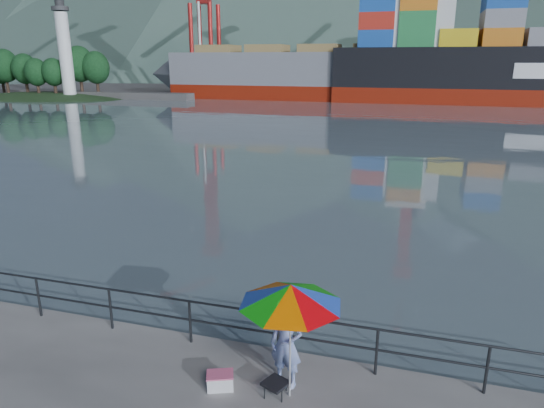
{
  "coord_description": "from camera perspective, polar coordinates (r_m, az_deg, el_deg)",
  "views": [
    {
      "loc": [
        5.38,
        -6.78,
        6.0
      ],
      "look_at": [
        1.59,
        6.0,
        2.0
      ],
      "focal_mm": 32.0,
      "sensor_mm": 36.0,
      "label": 1
    }
  ],
  "objects": [
    {
      "name": "harbor_water",
      "position": [
        137.02,
        14.69,
        13.66
      ],
      "size": [
        500.0,
        280.0,
        0.0
      ],
      "primitive_type": "cube",
      "color": "slate",
      "rests_on": "ground"
    },
    {
      "name": "folding_stool",
      "position": [
        9.61,
        0.42,
        -20.83
      ],
      "size": [
        0.55,
        0.55,
        0.28
      ],
      "color": "black",
      "rests_on": "ground"
    },
    {
      "name": "cooler_bag",
      "position": [
        9.82,
        -6.11,
        -20.04
      ],
      "size": [
        0.57,
        0.48,
        0.28
      ],
      "primitive_type": "cube",
      "rotation": [
        0.0,
        0.0,
        0.38
      ],
      "color": "silver",
      "rests_on": "ground"
    },
    {
      "name": "beach_umbrella",
      "position": [
        8.55,
        2.22,
        -10.61
      ],
      "size": [
        2.25,
        2.25,
        2.27
      ],
      "color": "white",
      "rests_on": "ground"
    },
    {
      "name": "far_dock",
      "position": [
        100.07,
        19.62,
        12.32
      ],
      "size": [
        200.0,
        40.0,
        0.4
      ],
      "primitive_type": "cube",
      "color": "#514F4C",
      "rests_on": "ground"
    },
    {
      "name": "fisherman",
      "position": [
        9.45,
        1.7,
        -16.11
      ],
      "size": [
        0.71,
        0.53,
        1.75
      ],
      "primitive_type": "imported",
      "rotation": [
        0.0,
        0.0,
        -0.19
      ],
      "color": "#1C3D9C",
      "rests_on": "ground"
    },
    {
      "name": "fishing_rod",
      "position": [
        10.81,
        0.92,
        -17.02
      ],
      "size": [
        0.26,
        1.53,
        1.09
      ],
      "primitive_type": "cylinder",
      "rotation": [
        0.96,
        0.0,
        0.16
      ],
      "color": "black",
      "rests_on": "ground"
    },
    {
      "name": "lighthouse_islet",
      "position": [
        91.68,
        -25.23,
        11.56
      ],
      "size": [
        48.0,
        26.4,
        19.2
      ],
      "color": "#263F1E",
      "rests_on": "ground"
    },
    {
      "name": "bulk_carrier",
      "position": [
        79.27,
        6.72,
        15.27
      ],
      "size": [
        47.38,
        8.2,
        14.5
      ],
      "color": "maroon",
      "rests_on": "ground"
    },
    {
      "name": "guardrail",
      "position": [
        11.44,
        -14.23,
        -12.47
      ],
      "size": [
        22.0,
        0.06,
        1.03
      ],
      "color": "#2D3033",
      "rests_on": "ground"
    }
  ]
}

